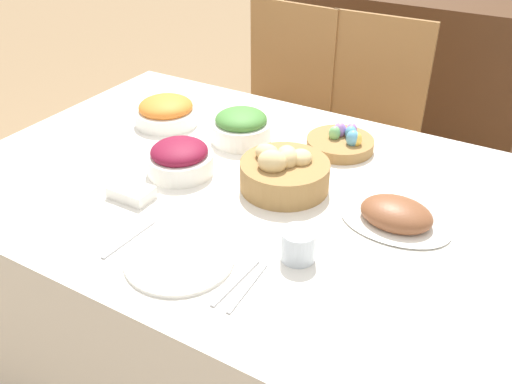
{
  "coord_description": "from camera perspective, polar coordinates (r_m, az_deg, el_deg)",
  "views": [
    {
      "loc": [
        0.6,
        -1.09,
        1.51
      ],
      "look_at": [
        0.02,
        -0.08,
        0.77
      ],
      "focal_mm": 38.0,
      "sensor_mm": 36.0,
      "label": 1
    }
  ],
  "objects": [
    {
      "name": "ground_plane",
      "position": [
        1.96,
        0.87,
        -17.9
      ],
      "size": [
        12.0,
        12.0,
        0.0
      ],
      "primitive_type": "plane",
      "color": "#937551"
    },
    {
      "name": "dining_table",
      "position": [
        1.7,
        0.97,
        -10.08
      ],
      "size": [
        1.74,
        1.11,
        0.73
      ],
      "color": "white",
      "rests_on": "ground"
    },
    {
      "name": "chair_far_center",
      "position": [
        2.29,
        11.1,
        6.26
      ],
      "size": [
        0.43,
        0.43,
        0.97
      ],
      "rotation": [
        0.0,
        0.0,
        0.02
      ],
      "color": "olive",
      "rests_on": "ground"
    },
    {
      "name": "chair_far_left",
      "position": [
        2.44,
        2.16,
        8.49
      ],
      "size": [
        0.44,
        0.44,
        0.97
      ],
      "rotation": [
        0.0,
        0.0,
        -0.05
      ],
      "color": "olive",
      "rests_on": "ground"
    },
    {
      "name": "sideboard",
      "position": [
        3.13,
        15.19,
        11.46
      ],
      "size": [
        1.26,
        0.44,
        0.88
      ],
      "color": "#4C2D19",
      "rests_on": "ground"
    },
    {
      "name": "bread_basket",
      "position": [
        1.46,
        2.97,
        2.11
      ],
      "size": [
        0.24,
        0.24,
        0.13
      ],
      "color": "#9E7542",
      "rests_on": "dining_table"
    },
    {
      "name": "egg_basket",
      "position": [
        1.68,
        9.0,
        5.22
      ],
      "size": [
        0.21,
        0.21,
        0.08
      ],
      "color": "#9E7542",
      "rests_on": "dining_table"
    },
    {
      "name": "ham_platter",
      "position": [
        1.37,
        14.52,
        -2.44
      ],
      "size": [
        0.28,
        0.19,
        0.07
      ],
      "color": "white",
      "rests_on": "dining_table"
    },
    {
      "name": "green_salad_bowl",
      "position": [
        1.7,
        -1.57,
        6.9
      ],
      "size": [
        0.19,
        0.19,
        0.1
      ],
      "color": "white",
      "rests_on": "dining_table"
    },
    {
      "name": "beet_salad_bowl",
      "position": [
        1.54,
        -8.02,
        3.54
      ],
      "size": [
        0.19,
        0.19,
        0.1
      ],
      "color": "white",
      "rests_on": "dining_table"
    },
    {
      "name": "carrot_bowl",
      "position": [
        1.85,
        -9.43,
        8.36
      ],
      "size": [
        0.21,
        0.21,
        0.09
      ],
      "color": "white",
      "rests_on": "dining_table"
    },
    {
      "name": "dinner_plate",
      "position": [
        1.24,
        -8.05,
        -6.96
      ],
      "size": [
        0.25,
        0.25,
        0.01
      ],
      "color": "white",
      "rests_on": "dining_table"
    },
    {
      "name": "fork",
      "position": [
        1.32,
        -13.21,
        -4.84
      ],
      "size": [
        0.02,
        0.17,
        0.0
      ],
      "rotation": [
        0.0,
        0.0,
        -0.05
      ],
      "color": "#B7B7BC",
      "rests_on": "dining_table"
    },
    {
      "name": "knife",
      "position": [
        1.17,
        -2.13,
        -9.47
      ],
      "size": [
        0.02,
        0.17,
        0.0
      ],
      "rotation": [
        0.0,
        0.0,
        -0.05
      ],
      "color": "#B7B7BC",
      "rests_on": "dining_table"
    },
    {
      "name": "spoon",
      "position": [
        1.16,
        -0.86,
        -9.98
      ],
      "size": [
        0.02,
        0.17,
        0.0
      ],
      "rotation": [
        0.0,
        0.0,
        0.05
      ],
      "color": "#B7B7BC",
      "rests_on": "dining_table"
    },
    {
      "name": "drinking_cup",
      "position": [
        1.22,
        4.47,
        -5.58
      ],
      "size": [
        0.08,
        0.08,
        0.07
      ],
      "color": "silver",
      "rests_on": "dining_table"
    },
    {
      "name": "butter_dish",
      "position": [
        1.47,
        -12.99,
        -0.02
      ],
      "size": [
        0.12,
        0.07,
        0.03
      ],
      "color": "white",
      "rests_on": "dining_table"
    }
  ]
}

